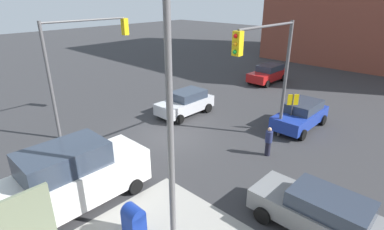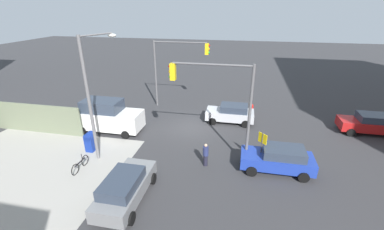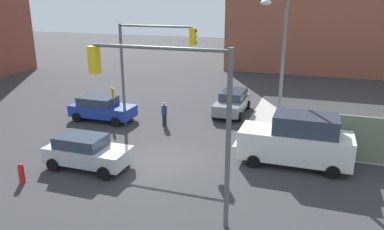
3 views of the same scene
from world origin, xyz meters
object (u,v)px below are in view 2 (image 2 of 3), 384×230
hatchback_gray (125,187)px  van_white_delivery (107,116)px  hatchback_blue (278,159)px  coupe_silver (231,113)px  fire_hydrant (252,109)px  hatchback_red (370,123)px  mailbox_blue (90,141)px  traffic_signal_nw_corner (219,95)px  pedestrian_crossing (206,154)px  traffic_signal_se_corner (175,61)px  street_lamp_corner (93,90)px  bicycle_leaning_on_fence (80,165)px

hatchback_gray → van_white_delivery: size_ratio=0.83×
hatchback_blue → coupe_silver: 7.47m
fire_hydrant → hatchback_red: bearing=166.1°
van_white_delivery → mailbox_blue: bearing=96.0°
traffic_signal_nw_corner → fire_hydrant: traffic_signal_nw_corner is taller
fire_hydrant → pedestrian_crossing: pedestrian_crossing is taller
hatchback_blue → traffic_signal_se_corner: bearing=-46.4°
traffic_signal_se_corner → pedestrian_crossing: (-4.45, 9.70, -3.82)m
traffic_signal_se_corner → hatchback_blue: bearing=133.6°
mailbox_blue → hatchback_blue: bearing=-179.3°
traffic_signal_se_corner → hatchback_gray: traffic_signal_se_corner is taller
mailbox_blue → van_white_delivery: 3.26m
hatchback_red → hatchback_gray: (15.75, 11.17, 0.00)m
traffic_signal_se_corner → hatchback_gray: size_ratio=1.45×
coupe_silver → traffic_signal_se_corner: bearing=-25.4°
hatchback_red → pedestrian_crossing: 14.10m
traffic_signal_nw_corner → street_lamp_corner: bearing=7.1°
mailbox_blue → hatchback_red: bearing=-161.2°
traffic_signal_nw_corner → traffic_signal_se_corner: 10.32m
coupe_silver → hatchback_gray: 12.05m
hatchback_gray → hatchback_red: bearing=-144.7°
traffic_signal_se_corner → van_white_delivery: 8.22m
traffic_signal_nw_corner → fire_hydrant: 9.92m
mailbox_blue → coupe_silver: coupe_silver is taller
street_lamp_corner → coupe_silver: (-8.22, -7.30, -3.86)m
mailbox_blue → fire_hydrant: (-11.20, -9.20, -0.28)m
hatchback_blue → hatchback_red: bearing=-138.7°
mailbox_blue → bicycle_leaning_on_fence: mailbox_blue is taller
street_lamp_corner → bicycle_leaning_on_fence: bearing=73.1°
coupe_silver → hatchback_red: 11.02m
traffic_signal_se_corner → street_lamp_corner: 10.29m
bicycle_leaning_on_fence → fire_hydrant: bearing=-132.9°
hatchback_blue → pedestrian_crossing: (4.45, 0.35, -0.04)m
mailbox_blue → bicycle_leaning_on_fence: (-0.60, 2.20, -0.42)m
hatchback_red → van_white_delivery: size_ratio=0.81×
coupe_silver → pedestrian_crossing: coupe_silver is taller
hatchback_gray → mailbox_blue: bearing=-42.5°
fire_hydrant → hatchback_blue: size_ratio=0.22×
traffic_signal_nw_corner → street_lamp_corner: 7.73m
street_lamp_corner → coupe_silver: street_lamp_corner is taller
hatchback_gray → van_white_delivery: (4.96, -7.44, 0.44)m
van_white_delivery → pedestrian_crossing: (-8.54, 3.40, -0.47)m
pedestrian_crossing → mailbox_blue: bearing=93.9°
mailbox_blue → hatchback_red: hatchback_red is taller
street_lamp_corner → van_white_delivery: bearing=-68.2°
hatchback_red → hatchback_gray: size_ratio=0.98×
coupe_silver → hatchback_red: (-11.02, -0.09, 0.00)m
hatchback_red → van_white_delivery: bearing=10.2°
traffic_signal_se_corner → fire_hydrant: bearing=177.7°
mailbox_blue → pedestrian_crossing: (-8.20, 0.20, 0.04)m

